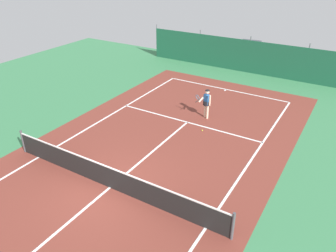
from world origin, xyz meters
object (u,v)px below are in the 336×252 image
(tennis_player, at_px, (207,102))
(tennis_ball_near_player, at_px, (202,130))
(tennis_net, at_px, (109,177))
(parked_car, at_px, (248,53))

(tennis_player, distance_m, tennis_ball_near_player, 1.79)
(tennis_net, bearing_deg, parked_car, 92.38)
(tennis_net, distance_m, parked_car, 18.32)
(tennis_net, height_order, parked_car, parked_car)
(tennis_ball_near_player, relative_size, parked_car, 0.02)
(parked_car, bearing_deg, tennis_ball_near_player, -86.62)
(tennis_net, bearing_deg, tennis_player, 85.29)
(tennis_net, bearing_deg, tennis_ball_near_player, 79.52)
(parked_car, bearing_deg, tennis_net, -92.82)
(tennis_player, bearing_deg, tennis_ball_near_player, 133.33)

